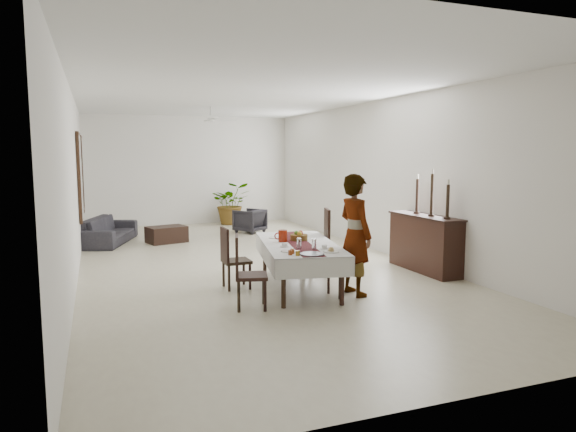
{
  "coord_description": "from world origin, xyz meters",
  "views": [
    {
      "loc": [
        -2.66,
        -9.34,
        2.06
      ],
      "look_at": [
        0.32,
        -1.42,
        1.05
      ],
      "focal_mm": 32.0,
      "sensor_mm": 36.0,
      "label": 1
    }
  ],
  "objects": [
    {
      "name": "floor",
      "position": [
        0.0,
        0.0,
        0.0
      ],
      "size": [
        6.0,
        12.0,
        0.0
      ],
      "primitive_type": "cube",
      "color": "beige",
      "rests_on": "ground"
    },
    {
      "name": "ceiling",
      "position": [
        0.0,
        0.0,
        3.2
      ],
      "size": [
        6.0,
        12.0,
        0.02
      ],
      "primitive_type": "cube",
      "color": "white",
      "rests_on": "wall_back"
    },
    {
      "name": "wall_back",
      "position": [
        0.0,
        6.0,
        1.6
      ],
      "size": [
        6.0,
        0.02,
        3.2
      ],
      "primitive_type": "cube",
      "color": "white",
      "rests_on": "floor"
    },
    {
      "name": "wall_front",
      "position": [
        0.0,
        -6.0,
        1.6
      ],
      "size": [
        6.0,
        0.02,
        3.2
      ],
      "primitive_type": "cube",
      "color": "white",
      "rests_on": "floor"
    },
    {
      "name": "wall_left",
      "position": [
        -3.0,
        0.0,
        1.6
      ],
      "size": [
        0.02,
        12.0,
        3.2
      ],
      "primitive_type": "cube",
      "color": "white",
      "rests_on": "floor"
    },
    {
      "name": "wall_right",
      "position": [
        3.0,
        0.0,
        1.6
      ],
      "size": [
        0.02,
        12.0,
        3.2
      ],
      "primitive_type": "cube",
      "color": "white",
      "rests_on": "floor"
    },
    {
      "name": "dining_table_top",
      "position": [
        0.26,
        -2.05,
        0.67
      ],
      "size": [
        1.34,
        2.36,
        0.05
      ],
      "primitive_type": "cube",
      "rotation": [
        0.0,
        0.0,
        -0.19
      ],
      "color": "black",
      "rests_on": "table_leg_fl"
    },
    {
      "name": "table_leg_fl",
      "position": [
        -0.34,
        -3.01,
        0.32
      ],
      "size": [
        0.08,
        0.08,
        0.65
      ],
      "primitive_type": "cylinder",
      "rotation": [
        0.0,
        0.0,
        -0.19
      ],
      "color": "black",
      "rests_on": "floor"
    },
    {
      "name": "table_leg_fr",
      "position": [
        0.46,
        -3.17,
        0.32
      ],
      "size": [
        0.08,
        0.08,
        0.65
      ],
      "primitive_type": "cylinder",
      "rotation": [
        0.0,
        0.0,
        -0.19
      ],
      "color": "black",
      "rests_on": "floor"
    },
    {
      "name": "table_leg_bl",
      "position": [
        0.06,
        -0.94,
        0.32
      ],
      "size": [
        0.08,
        0.08,
        0.65
      ],
      "primitive_type": "cylinder",
      "rotation": [
        0.0,
        0.0,
        -0.19
      ],
      "color": "black",
      "rests_on": "floor"
    },
    {
      "name": "table_leg_br",
      "position": [
        0.86,
        -1.1,
        0.32
      ],
      "size": [
        0.08,
        0.08,
        0.65
      ],
      "primitive_type": "cylinder",
      "rotation": [
        0.0,
        0.0,
        -0.19
      ],
      "color": "black",
      "rests_on": "floor"
    },
    {
      "name": "tablecloth_top",
      "position": [
        0.26,
        -2.05,
        0.7
      ],
      "size": [
        1.53,
        2.55,
        0.01
      ],
      "primitive_type": "cube",
      "rotation": [
        0.0,
        0.0,
        -0.19
      ],
      "color": "silver",
      "rests_on": "dining_table_top"
    },
    {
      "name": "tablecloth_drape_left",
      "position": [
        -0.27,
        -1.95,
        0.56
      ],
      "size": [
        0.47,
        2.34,
        0.28
      ],
      "primitive_type": "cube",
      "rotation": [
        0.0,
        0.0,
        -0.19
      ],
      "color": "white",
      "rests_on": "dining_table_top"
    },
    {
      "name": "tablecloth_drape_right",
      "position": [
        0.79,
        -2.16,
        0.56
      ],
      "size": [
        0.47,
        2.34,
        0.28
      ],
      "primitive_type": "cube",
      "rotation": [
        0.0,
        0.0,
        -0.19
      ],
      "color": "silver",
      "rests_on": "dining_table_top"
    },
    {
      "name": "tablecloth_drape_near",
      "position": [
        0.03,
        -3.22,
        0.56
      ],
      "size": [
        1.07,
        0.22,
        0.28
      ],
      "primitive_type": "cube",
      "rotation": [
        0.0,
        0.0,
        -0.19
      ],
      "color": "silver",
      "rests_on": "dining_table_top"
    },
    {
      "name": "tablecloth_drape_far",
      "position": [
        0.49,
        -0.89,
        0.56
      ],
      "size": [
        1.07,
        0.22,
        0.28
      ],
      "primitive_type": "cube",
      "rotation": [
        0.0,
        0.0,
        -0.19
      ],
      "color": "silver",
      "rests_on": "dining_table_top"
    },
    {
      "name": "table_runner",
      "position": [
        0.26,
        -2.05,
        0.71
      ],
      "size": [
        0.76,
        2.33,
        0.0
      ],
      "primitive_type": "cube",
      "rotation": [
        0.0,
        0.0,
        -0.19
      ],
      "color": "#55181C",
      "rests_on": "tablecloth_top"
    },
    {
      "name": "red_pitcher",
      "position": [
        0.06,
        -1.87,
        0.8
      ],
      "size": [
        0.16,
        0.16,
        0.18
      ],
      "primitive_type": "cylinder",
      "rotation": [
        0.0,
        0.0,
        -0.19
      ],
      "color": "maroon",
      "rests_on": "tablecloth_top"
    },
    {
      "name": "pitcher_handle",
      "position": [
        -0.02,
        -1.86,
        0.8
      ],
      "size": [
        0.11,
        0.04,
        0.11
      ],
      "primitive_type": "torus",
      "rotation": [
        1.57,
        0.0,
        -0.19
      ],
      "color": "maroon",
      "rests_on": "red_pitcher"
    },
    {
      "name": "wine_glass_near",
      "position": [
        0.25,
        -2.67,
        0.78
      ],
      "size": [
        0.06,
        0.06,
        0.16
      ],
      "primitive_type": "cylinder",
      "color": "silver",
      "rests_on": "tablecloth_top"
    },
    {
      "name": "wine_glass_mid",
      "position": [
        0.07,
        -2.54,
        0.78
      ],
      "size": [
        0.06,
        0.06,
        0.16
      ],
      "primitive_type": "cylinder",
      "color": "silver",
      "rests_on": "tablecloth_top"
    },
    {
      "name": "teacup_right",
      "position": [
        0.42,
        -2.65,
        0.73
      ],
      "size": [
        0.08,
        0.08,
        0.06
      ],
      "primitive_type": "cylinder",
      "color": "white",
      "rests_on": "saucer_right"
    },
    {
      "name": "saucer_right",
      "position": [
        0.42,
        -2.65,
        0.71
      ],
      "size": [
        0.14,
        0.14,
        0.01
      ],
      "primitive_type": "cylinder",
      "color": "silver",
      "rests_on": "tablecloth_top"
    },
    {
      "name": "teacup_left",
      "position": [
        -0.07,
        -2.32,
        0.73
      ],
      "size": [
        0.08,
        0.08,
        0.06
      ],
      "primitive_type": "cylinder",
      "color": "white",
      "rests_on": "saucer_left"
    },
    {
      "name": "saucer_left",
      "position": [
        -0.07,
        -2.32,
        0.71
      ],
      "size": [
        0.14,
        0.14,
        0.01
      ],
      "primitive_type": "cylinder",
      "color": "white",
      "rests_on": "tablecloth_top"
    },
    {
      "name": "plate_near_right",
      "position": [
        0.4,
        -2.93,
        0.71
      ],
      "size": [
        0.22,
        0.22,
        0.01
      ],
      "primitive_type": "cylinder",
      "color": "silver",
      "rests_on": "tablecloth_top"
    },
    {
      "name": "bread_near_right",
      "position": [
        0.4,
        -2.93,
        0.74
      ],
      "size": [
        0.08,
        0.08,
        0.08
      ],
      "primitive_type": "sphere",
      "color": "tan",
      "rests_on": "plate_near_right"
    },
    {
      "name": "plate_near_left",
      "position": [
        -0.15,
        -2.68,
        0.71
      ],
      "size": [
        0.22,
        0.22,
        0.01
      ],
      "primitive_type": "cylinder",
      "color": "silver",
      "rests_on": "tablecloth_top"
    },
    {
      "name": "plate_far_left",
      "position": [
        0.07,
        -1.5,
        0.71
      ],
      "size": [
        0.22,
        0.22,
        0.01
      ],
      "primitive_type": "cylinder",
      "color": "white",
      "rests_on": "tablecloth_top"
    },
    {
      "name": "serving_tray",
      "position": [
        0.07,
        -3.01,
        0.71
      ],
      "size": [
        0.33,
        0.33,
        0.02
      ],
      "primitive_type": "cylinder",
      "color": "#3A3B3F",
      "rests_on": "tablecloth_top"
    },
    {
      "name": "jam_jar_a",
      "position": [
        -0.13,
        -2.99,
        0.74
      ],
      "size": [
        0.06,
        0.06,
        0.07
      ],
      "primitive_type": "cylinder",
      "color": "#9A6A16",
      "rests_on": "tablecloth_top"
    },
    {
      "name": "jam_jar_b",
      "position": [
        -0.21,
        -2.92,
        0.74
      ],
      "size": [
        0.06,
        0.06,
        0.07
      ],
      "primitive_type": "cylinder",
      "color": "maroon",
      "rests_on": "tablecloth_top"
    },
    {
      "name": "jam_jar_c",
      "position": [
        -0.15,
        -2.84,
        0.74
      ],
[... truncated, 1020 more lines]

